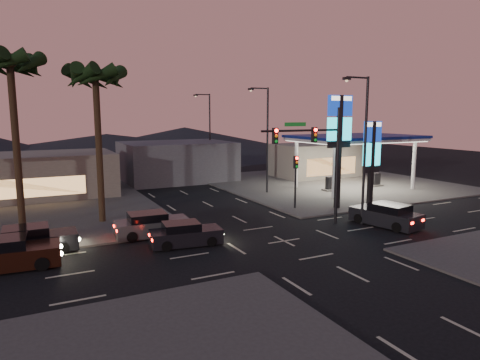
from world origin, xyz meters
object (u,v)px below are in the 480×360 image
car_lane_a_front (185,234)px  suv_station (386,215)px  pylon_sign_tall (339,129)px  gas_station (355,139)px  pylon_sign_short (372,151)px  car_lane_b_front (151,225)px  traffic_signal_mast (317,150)px  car_lane_b_mid (31,241)px  car_lane_a_mid (7,255)px

car_lane_a_front → suv_station: bearing=-8.5°
pylon_sign_tall → suv_station: 7.98m
gas_station → pylon_sign_tall: bearing=-139.1°
pylon_sign_tall → pylon_sign_short: size_ratio=1.29×
gas_station → car_lane_b_front: size_ratio=2.59×
pylon_sign_tall → traffic_signal_mast: 6.02m
car_lane_a_front → car_lane_b_mid: (-7.99, 2.37, 0.07)m
car_lane_a_front → car_lane_b_front: size_ratio=0.92×
suv_station → gas_station: bearing=57.0°
pylon_sign_short → car_lane_a_mid: pylon_sign_short is taller
pylon_sign_tall → car_lane_a_mid: size_ratio=1.81×
pylon_sign_short → pylon_sign_tall: bearing=158.2°
pylon_sign_tall → car_lane_a_mid: (-23.18, -3.33, -5.66)m
gas_station → car_lane_b_front: (-22.80, -7.32, -4.38)m
car_lane_b_mid → suv_station: 22.14m
gas_station → pylon_sign_tall: pylon_sign_tall is taller
gas_station → car_lane_a_front: size_ratio=2.82×
gas_station → car_lane_b_mid: gas_station is taller
pylon_sign_short → car_lane_a_front: 17.24m
car_lane_a_front → car_lane_a_mid: (-9.12, 0.23, 0.10)m
gas_station → suv_station: (-7.85, -12.11, -4.35)m
traffic_signal_mast → car_lane_a_front: 10.39m
car_lane_a_mid → car_lane_b_mid: size_ratio=1.05×
car_lane_b_front → suv_station: size_ratio=0.95×
pylon_sign_short → suv_station: 6.70m
pylon_sign_tall → car_lane_b_mid: 22.81m
gas_station → pylon_sign_short: bearing=-123.7°
traffic_signal_mast → car_lane_b_mid: 18.04m
pylon_sign_tall → suv_station: bearing=-93.6°
suv_station → car_lane_a_front: bearing=171.5°
traffic_signal_mast → car_lane_b_front: traffic_signal_mast is taller
gas_station → pylon_sign_short: 9.02m
traffic_signal_mast → gas_station: bearing=39.3°
pylon_sign_short → car_lane_b_front: size_ratio=1.49×
gas_station → pylon_sign_tall: (-7.50, -6.50, 1.31)m
pylon_sign_tall → car_lane_a_mid: 24.10m
car_lane_a_front → car_lane_a_mid: bearing=178.6°
pylon_sign_short → traffic_signal_mast: 7.69m
traffic_signal_mast → car_lane_b_front: (-10.56, 2.69, -4.53)m
car_lane_b_front → gas_station: bearing=17.8°
pylon_sign_tall → car_lane_b_front: bearing=-176.9°
car_lane_b_front → traffic_signal_mast: bearing=-14.3°
pylon_sign_tall → car_lane_b_front: size_ratio=1.91×
pylon_sign_short → traffic_signal_mast: size_ratio=0.88×
pylon_sign_tall → traffic_signal_mast: (-4.74, -3.51, -1.17)m
pylon_sign_tall → car_lane_a_front: pylon_sign_tall is taller
car_lane_a_mid → car_lane_b_mid: car_lane_a_mid is taller
pylon_sign_short → suv_station: bearing=-121.8°
car_lane_a_mid → car_lane_b_front: size_ratio=1.05×
gas_station → suv_station: bearing=-123.0°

